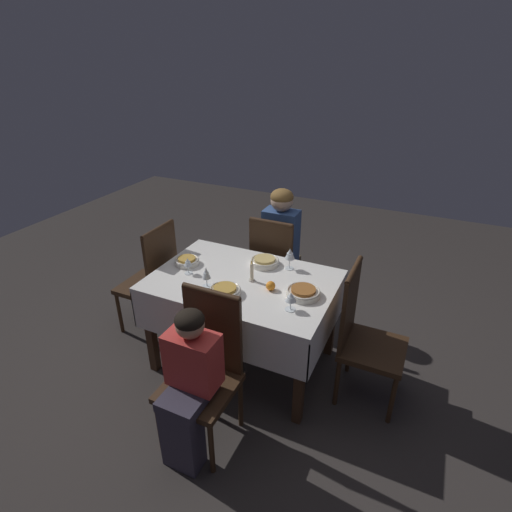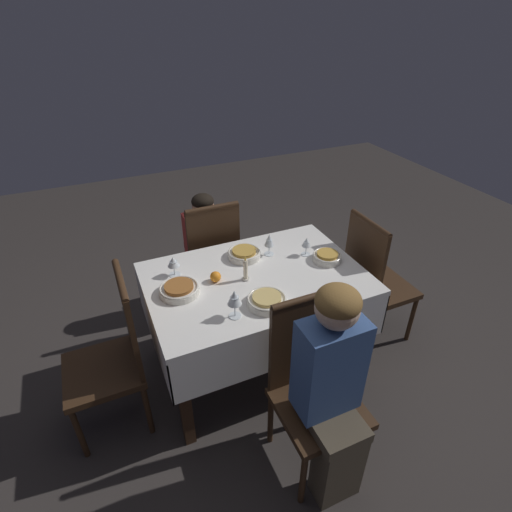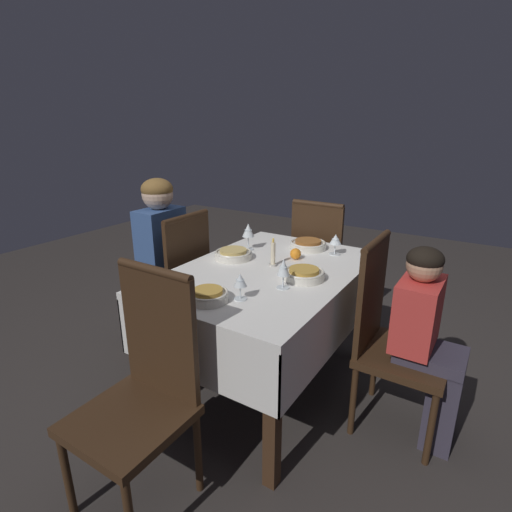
{
  "view_description": "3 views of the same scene",
  "coord_description": "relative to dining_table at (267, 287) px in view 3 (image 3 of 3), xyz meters",
  "views": [
    {
      "loc": [
        1.13,
        -2.19,
        2.2
      ],
      "look_at": [
        0.06,
        0.09,
        0.91
      ],
      "focal_mm": 28.0,
      "sensor_mm": 36.0,
      "label": 1
    },
    {
      "loc": [
        0.79,
        1.8,
        2.14
      ],
      "look_at": [
        -0.03,
        -0.07,
        0.85
      ],
      "focal_mm": 28.0,
      "sensor_mm": 36.0,
      "label": 2
    },
    {
      "loc": [
        -1.76,
        -1.04,
        1.52
      ],
      "look_at": [
        0.03,
        0.09,
        0.8
      ],
      "focal_mm": 28.0,
      "sensor_mm": 36.0,
      "label": 3
    }
  ],
  "objects": [
    {
      "name": "person_child_red",
      "position": [
        0.08,
        -0.84,
        -0.1
      ],
      "size": [
        0.3,
        0.33,
        0.99
      ],
      "color": "#383342",
      "rests_on": "ground_plane"
    },
    {
      "name": "bowl_west",
      "position": [
        -0.49,
        0.02,
        0.13
      ],
      "size": [
        0.18,
        0.18,
        0.06
      ],
      "color": "silver",
      "rests_on": "dining_table"
    },
    {
      "name": "wine_glass_north",
      "position": [
        0.25,
        0.29,
        0.23
      ],
      "size": [
        0.08,
        0.08,
        0.17
      ],
      "color": "white",
      "rests_on": "dining_table"
    },
    {
      "name": "chair_south",
      "position": [
        0.08,
        -0.66,
        -0.12
      ],
      "size": [
        0.41,
        0.42,
        1.0
      ],
      "color": "#382314",
      "rests_on": "ground_plane"
    },
    {
      "name": "bowl_north",
      "position": [
        0.05,
        0.27,
        0.13
      ],
      "size": [
        0.22,
        0.22,
        0.06
      ],
      "color": "silver",
      "rests_on": "dining_table"
    },
    {
      "name": "candle_centerpiece",
      "position": [
        0.07,
        0.01,
        0.17
      ],
      "size": [
        0.05,
        0.05,
        0.16
      ],
      "color": "beige",
      "rests_on": "dining_table"
    },
    {
      "name": "chair_north",
      "position": [
        -0.02,
        0.66,
        -0.12
      ],
      "size": [
        0.41,
        0.42,
        1.0
      ],
      "rotation": [
        0.0,
        0.0,
        3.14
      ],
      "color": "#382314",
      "rests_on": "ground_plane"
    },
    {
      "name": "orange_fruit",
      "position": [
        0.24,
        -0.05,
        0.14
      ],
      "size": [
        0.06,
        0.06,
        0.06
      ],
      "primitive_type": "sphere",
      "color": "orange",
      "rests_on": "dining_table"
    },
    {
      "name": "wine_glass_west",
      "position": [
        -0.4,
        -0.09,
        0.19
      ],
      "size": [
        0.06,
        0.06,
        0.13
      ],
      "color": "white",
      "rests_on": "dining_table"
    },
    {
      "name": "bowl_south",
      "position": [
        -0.02,
        -0.23,
        0.13
      ],
      "size": [
        0.21,
        0.21,
        0.06
      ],
      "color": "silver",
      "rests_on": "dining_table"
    },
    {
      "name": "wine_glass_south",
      "position": [
        -0.18,
        -0.19,
        0.21
      ],
      "size": [
        0.06,
        0.06,
        0.15
      ],
      "color": "white",
      "rests_on": "dining_table"
    },
    {
      "name": "dining_table",
      "position": [
        0.0,
        0.0,
        0.0
      ],
      "size": [
        1.3,
        0.89,
        0.75
      ],
      "color": "white",
      "rests_on": "ground_plane"
    },
    {
      "name": "bowl_east",
      "position": [
        0.46,
        -0.02,
        0.13
      ],
      "size": [
        0.23,
        0.23,
        0.06
      ],
      "color": "silver",
      "rests_on": "dining_table"
    },
    {
      "name": "wine_glass_east",
      "position": [
        0.44,
        -0.21,
        0.2
      ],
      "size": [
        0.07,
        0.07,
        0.13
      ],
      "color": "white",
      "rests_on": "dining_table"
    },
    {
      "name": "person_adult_denim",
      "position": [
        -0.02,
        0.82,
        0.03
      ],
      "size": [
        0.3,
        0.34,
        1.19
      ],
      "rotation": [
        0.0,
        0.0,
        3.14
      ],
      "color": "#4C4233",
      "rests_on": "ground_plane"
    },
    {
      "name": "chair_east",
      "position": [
        0.87,
        0.05,
        -0.12
      ],
      "size": [
        0.42,
        0.41,
        1.0
      ],
      "rotation": [
        0.0,
        0.0,
        1.57
      ],
      "color": "#382314",
      "rests_on": "ground_plane"
    },
    {
      "name": "ground_plane",
      "position": [
        0.0,
        0.0,
        -0.64
      ],
      "size": [
        8.0,
        8.0,
        0.0
      ],
      "primitive_type": "plane",
      "color": "#332D2B"
    },
    {
      "name": "chair_west",
      "position": [
        -0.87,
        0.06,
        -0.12
      ],
      "size": [
        0.42,
        0.41,
        1.0
      ],
      "rotation": [
        0.0,
        0.0,
        -1.57
      ],
      "color": "#382314",
      "rests_on": "ground_plane"
    }
  ]
}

